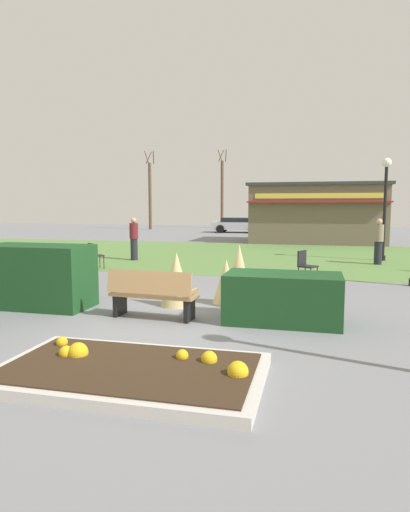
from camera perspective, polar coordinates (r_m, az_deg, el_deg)
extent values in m
plane|color=slate|center=(8.36, -3.59, -8.48)|extent=(80.00, 80.00, 0.00)
cube|color=#5B8442|center=(19.46, 6.57, 0.08)|extent=(36.00, 12.00, 0.01)
cube|color=beige|center=(5.83, -9.62, -14.56)|extent=(3.34, 1.96, 0.14)
cube|color=#382819|center=(5.81, -9.63, -13.92)|extent=(3.10, 1.72, 0.04)
sphere|color=gold|center=(6.34, -15.99, -11.84)|extent=(0.28, 0.28, 0.28)
sphere|color=gold|center=(6.00, -2.95, -12.66)|extent=(0.17, 0.17, 0.17)
sphere|color=gold|center=(6.86, -17.89, -10.50)|extent=(0.17, 0.17, 0.17)
sphere|color=gold|center=(5.87, 0.54, -13.09)|extent=(0.21, 0.21, 0.21)
sphere|color=gold|center=(5.47, 4.23, -14.60)|extent=(0.26, 0.26, 0.26)
sphere|color=gold|center=(6.38, -17.39, -11.76)|extent=(0.19, 0.19, 0.19)
cube|color=tan|center=(8.61, -6.61, -4.99)|extent=(1.73, 0.60, 0.06)
cube|color=tan|center=(8.36, -7.26, -3.39)|extent=(1.70, 0.25, 0.44)
cube|color=black|center=(8.98, -10.85, -6.05)|extent=(0.11, 0.44, 0.45)
cube|color=black|center=(8.39, -2.01, -6.83)|extent=(0.11, 0.44, 0.45)
cube|color=tan|center=(8.95, -11.35, -3.85)|extent=(0.09, 0.44, 0.06)
cube|color=tan|center=(8.29, -1.50, -4.55)|extent=(0.09, 0.44, 0.06)
cube|color=#19421E|center=(10.12, -20.80, -2.43)|extent=(2.31, 1.10, 1.33)
cube|color=#19421E|center=(8.36, 9.95, -5.34)|extent=(2.11, 1.10, 0.91)
cone|color=#D1BC7F|center=(9.51, 4.39, -2.50)|extent=(0.67, 0.67, 1.35)
cone|color=#D1BC7F|center=(9.86, 2.73, -3.24)|extent=(0.60, 0.60, 0.99)
cone|color=#D1BC7F|center=(9.58, -3.67, -2.98)|extent=(0.70, 0.70, 1.17)
cylinder|color=black|center=(18.89, 21.82, -0.24)|extent=(0.22, 0.22, 0.20)
cylinder|color=black|center=(18.78, 22.04, 5.00)|extent=(0.12, 0.12, 3.65)
sphere|color=white|center=(18.85, 22.30, 11.03)|extent=(0.36, 0.36, 0.36)
cube|color=#6B5B4C|center=(27.01, 14.14, 5.19)|extent=(7.51, 4.12, 3.28)
cube|color=#333338|center=(27.03, 14.24, 8.83)|extent=(7.81, 4.42, 0.16)
cube|color=maroon|center=(24.77, 14.21, 6.75)|extent=(7.61, 0.36, 0.08)
cube|color=#D8CC4C|center=(24.93, 14.23, 7.50)|extent=(6.75, 0.04, 0.28)
cube|color=black|center=(15.71, -13.77, 0.05)|extent=(0.62, 0.62, 0.04)
cube|color=black|center=(15.62, -14.48, 0.81)|extent=(0.35, 0.32, 0.44)
cylinder|color=black|center=(15.62, -12.85, -0.79)|extent=(0.03, 0.03, 0.45)
cylinder|color=black|center=(15.98, -13.34, -0.64)|extent=(0.03, 0.03, 0.45)
cylinder|color=black|center=(15.49, -14.16, -0.88)|extent=(0.03, 0.03, 0.45)
cylinder|color=black|center=(15.85, -14.63, -0.73)|extent=(0.03, 0.03, 0.45)
cube|color=black|center=(12.86, 13.08, -1.31)|extent=(0.60, 0.60, 0.04)
cube|color=black|center=(12.93, 12.33, -0.27)|extent=(0.24, 0.41, 0.44)
cylinder|color=black|center=(12.64, 13.39, -2.49)|extent=(0.03, 0.03, 0.45)
cylinder|color=black|center=(12.97, 14.20, -2.28)|extent=(0.03, 0.03, 0.45)
cylinder|color=black|center=(12.82, 11.90, -2.33)|extent=(0.03, 0.03, 0.45)
cylinder|color=black|center=(13.15, 12.73, -2.13)|extent=(0.03, 0.03, 0.45)
cylinder|color=#23232D|center=(17.53, 21.32, 0.37)|extent=(0.28, 0.28, 0.85)
cylinder|color=gray|center=(17.47, 21.42, 2.76)|extent=(0.34, 0.34, 0.62)
sphere|color=tan|center=(17.46, 21.48, 4.14)|extent=(0.22, 0.22, 0.22)
cylinder|color=#23232D|center=(17.88, -9.08, 0.84)|extent=(0.28, 0.28, 0.85)
cylinder|color=maroon|center=(17.83, -9.13, 3.19)|extent=(0.34, 0.34, 0.62)
sphere|color=tan|center=(17.81, -9.15, 4.54)|extent=(0.22, 0.22, 0.22)
cube|color=#B7BABF|center=(35.95, 4.27, 3.90)|extent=(4.25, 1.92, 0.60)
cube|color=black|center=(35.96, 4.04, 4.58)|extent=(2.35, 1.65, 0.44)
cylinder|color=black|center=(36.72, 6.49, 3.57)|extent=(0.65, 0.24, 0.64)
cylinder|color=black|center=(34.90, 6.18, 3.42)|extent=(0.65, 0.24, 0.64)
cylinder|color=black|center=(37.07, 2.47, 3.63)|extent=(0.65, 0.24, 0.64)
cylinder|color=black|center=(35.26, 1.96, 3.49)|extent=(0.65, 0.24, 0.64)
cube|color=#2D6638|center=(35.46, 12.90, 3.72)|extent=(4.23, 1.88, 0.60)
cube|color=black|center=(35.45, 12.68, 4.42)|extent=(2.34, 1.63, 0.44)
cylinder|color=black|center=(36.37, 15.00, 3.36)|extent=(0.64, 0.23, 0.64)
cylinder|color=black|center=(34.53, 15.00, 3.21)|extent=(0.64, 0.23, 0.64)
cylinder|color=black|center=(36.46, 10.90, 3.47)|extent=(0.64, 0.23, 0.64)
cylinder|color=black|center=(34.63, 10.68, 3.32)|extent=(0.64, 0.23, 0.64)
cylinder|color=brown|center=(43.32, 2.21, 7.88)|extent=(0.28, 0.28, 6.44)
cylinder|color=brown|center=(43.60, 2.70, 12.77)|extent=(0.25, 0.58, 1.12)
cylinder|color=brown|center=(43.90, 2.08, 12.73)|extent=(0.54, 0.36, 1.12)
cylinder|color=brown|center=(43.30, 1.92, 12.81)|extent=(0.54, 0.35, 1.12)
cylinder|color=brown|center=(41.15, -7.06, 7.61)|extent=(0.28, 0.28, 6.01)
cylinder|color=brown|center=(41.35, -6.64, 12.47)|extent=(0.25, 0.58, 1.12)
cylinder|color=brown|center=(41.71, -7.21, 12.41)|extent=(0.54, 0.36, 1.12)
cylinder|color=brown|center=(41.15, -7.52, 12.49)|extent=(0.54, 0.35, 1.12)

